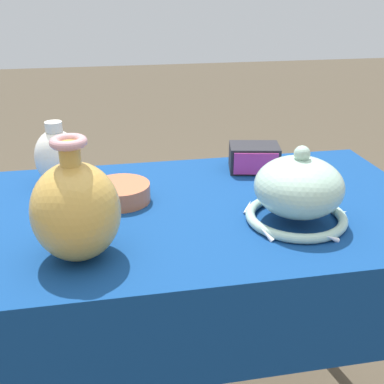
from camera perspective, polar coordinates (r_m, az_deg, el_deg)
name	(u,v)px	position (r m, az deg, el deg)	size (l,w,h in m)	color
display_table	(178,241)	(1.19, -1.65, -5.85)	(1.25, 0.67, 0.77)	brown
vase_tall_bulbous	(76,210)	(0.95, -13.61, -2.09)	(0.17, 0.17, 0.25)	gold
vase_dome_bell	(298,192)	(1.10, 12.48, -0.01)	(0.24, 0.24, 0.18)	#A8CCB7
mosaic_tile_box	(254,158)	(1.39, 7.37, 4.03)	(0.16, 0.13, 0.07)	#232328
jar_round_ivory	(57,157)	(1.33, -15.70, 4.07)	(0.12, 0.12, 0.17)	white
pot_squat_terracotta	(121,193)	(1.20, -8.45, -0.07)	(0.15, 0.15, 0.05)	#BC6642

